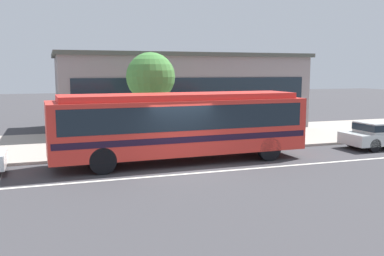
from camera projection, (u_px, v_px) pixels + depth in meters
name	position (u px, v px, depth m)	size (l,w,h in m)	color
ground_plane	(182.00, 169.00, 16.41)	(120.00, 120.00, 0.00)	#3B3A3E
sidewalk_slab	(145.00, 141.00, 22.65)	(60.00, 8.00, 0.12)	#A4998D
lane_stripe_center	(189.00, 174.00, 15.66)	(56.00, 0.16, 0.01)	silver
transit_bus	(181.00, 122.00, 17.52)	(10.57, 2.69, 2.84)	red
pedestrian_waiting_near_sign	(165.00, 126.00, 20.60)	(0.47, 0.47, 1.66)	#293A38
street_tree_near_stop	(151.00, 78.00, 20.87)	(2.40, 2.40, 4.54)	brown
station_building	(178.00, 91.00, 28.44)	(15.88, 7.76, 4.84)	gray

